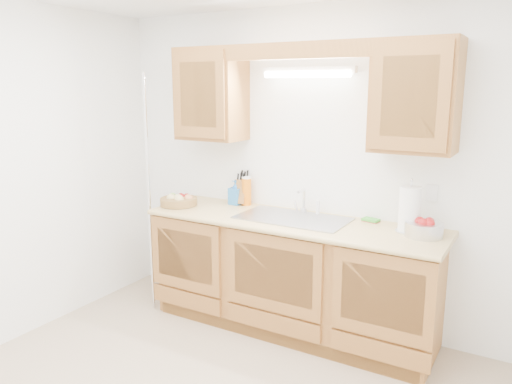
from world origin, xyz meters
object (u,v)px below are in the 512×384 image
Objects in this scene: paper_towel at (410,210)px; apple_bowl at (424,228)px; fruit_basket at (179,200)px; knife_block at (242,192)px.

paper_towel is 1.16× the size of apple_bowl.
apple_bowl reaches higher than fruit_basket.
fruit_basket is at bearing -174.68° from paper_towel.
paper_towel is at bearing -14.26° from knife_block.
fruit_basket is at bearing -176.37° from apple_bowl.
paper_towel is (1.88, 0.18, 0.12)m from fruit_basket.
paper_towel is 0.16m from apple_bowl.
paper_towel is (1.45, -0.14, 0.05)m from knife_block.
fruit_basket is 1.89m from paper_towel.
fruit_basket is at bearing -152.40° from knife_block.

